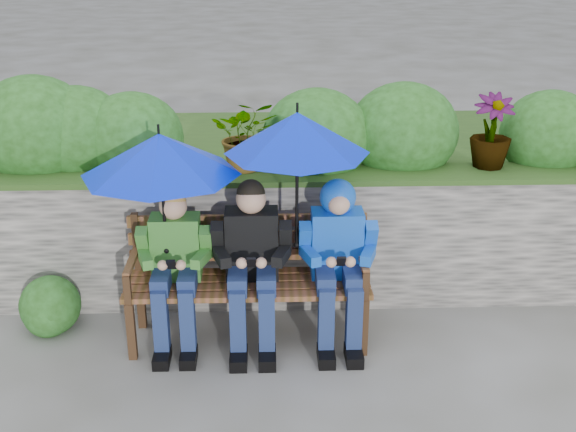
{
  "coord_description": "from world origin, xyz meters",
  "views": [
    {
      "loc": [
        -0.15,
        -4.27,
        2.69
      ],
      "look_at": [
        0.0,
        0.1,
        0.95
      ],
      "focal_mm": 45.0,
      "sensor_mm": 36.0,
      "label": 1
    }
  ],
  "objects_px": {
    "park_bench": "(248,271)",
    "boy_left": "(175,261)",
    "boy_middle": "(252,258)",
    "umbrella_left": "(160,154)",
    "umbrella_right": "(297,133)",
    "boy_right": "(338,250)"
  },
  "relations": [
    {
      "from": "boy_right",
      "to": "umbrella_right",
      "type": "xyz_separation_m",
      "value": [
        -0.28,
        0.02,
        0.81
      ]
    },
    {
      "from": "park_bench",
      "to": "boy_right",
      "type": "height_order",
      "value": "boy_right"
    },
    {
      "from": "boy_middle",
      "to": "boy_left",
      "type": "bearing_deg",
      "value": 179.42
    },
    {
      "from": "boy_right",
      "to": "umbrella_left",
      "type": "xyz_separation_m",
      "value": [
        -1.15,
        0.0,
        0.68
      ]
    },
    {
      "from": "park_bench",
      "to": "boy_left",
      "type": "distance_m",
      "value": 0.51
    },
    {
      "from": "park_bench",
      "to": "umbrella_left",
      "type": "relative_size",
      "value": 1.61
    },
    {
      "from": "boy_right",
      "to": "umbrella_right",
      "type": "height_order",
      "value": "umbrella_right"
    },
    {
      "from": "boy_left",
      "to": "boy_right",
      "type": "distance_m",
      "value": 1.1
    },
    {
      "from": "park_bench",
      "to": "boy_left",
      "type": "xyz_separation_m",
      "value": [
        -0.49,
        -0.08,
        0.12
      ]
    },
    {
      "from": "park_bench",
      "to": "boy_left",
      "type": "height_order",
      "value": "boy_left"
    },
    {
      "from": "umbrella_right",
      "to": "boy_middle",
      "type": "bearing_deg",
      "value": -173.48
    },
    {
      "from": "boy_middle",
      "to": "umbrella_left",
      "type": "relative_size",
      "value": 1.12
    },
    {
      "from": "boy_left",
      "to": "boy_middle",
      "type": "height_order",
      "value": "boy_middle"
    },
    {
      "from": "boy_right",
      "to": "umbrella_left",
      "type": "bearing_deg",
      "value": 179.77
    },
    {
      "from": "boy_middle",
      "to": "umbrella_left",
      "type": "xyz_separation_m",
      "value": [
        -0.57,
        0.02,
        0.72
      ]
    },
    {
      "from": "umbrella_left",
      "to": "boy_right",
      "type": "bearing_deg",
      "value": -0.23
    },
    {
      "from": "umbrella_left",
      "to": "umbrella_right",
      "type": "bearing_deg",
      "value": 1.04
    },
    {
      "from": "boy_right",
      "to": "umbrella_left",
      "type": "distance_m",
      "value": 1.34
    },
    {
      "from": "park_bench",
      "to": "boy_right",
      "type": "xyz_separation_m",
      "value": [
        0.61,
        -0.07,
        0.18
      ]
    },
    {
      "from": "boy_middle",
      "to": "umbrella_left",
      "type": "distance_m",
      "value": 0.92
    },
    {
      "from": "park_bench",
      "to": "umbrella_left",
      "type": "height_order",
      "value": "umbrella_left"
    },
    {
      "from": "boy_left",
      "to": "umbrella_right",
      "type": "distance_m",
      "value": 1.2
    }
  ]
}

